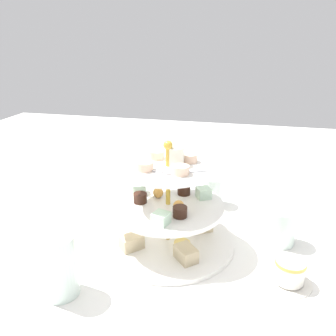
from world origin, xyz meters
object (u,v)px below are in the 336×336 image
tiered_serving_stand (168,213)px  butter_knife_left (86,203)px  water_glass_short_left (282,227)px  water_glass_tall_right (58,265)px  teacup_with_saucer (289,272)px  water_glass_mid_back (213,191)px

tiered_serving_stand → butter_knife_left: 0.32m
water_glass_short_left → butter_knife_left: bearing=171.0°
water_glass_tall_right → butter_knife_left: 0.37m
teacup_with_saucer → butter_knife_left: (-0.53, 0.23, -0.02)m
water_glass_tall_right → water_glass_mid_back: water_glass_tall_right is taller
water_glass_tall_right → water_glass_short_left: (0.41, 0.26, -0.02)m
teacup_with_saucer → butter_knife_left: bearing=157.0°
butter_knife_left → water_glass_mid_back: 0.36m
water_glass_tall_right → water_glass_short_left: size_ratio=1.44×
tiered_serving_stand → butter_knife_left: size_ratio=1.79×
butter_knife_left → water_glass_mid_back: size_ratio=2.08×
water_glass_short_left → water_glass_tall_right: bearing=-147.1°
butter_knife_left → water_glass_mid_back: bearing=137.3°
tiered_serving_stand → water_glass_mid_back: tiered_serving_stand is taller
teacup_with_saucer → water_glass_mid_back: bearing=120.6°
water_glass_short_left → teacup_with_saucer: (0.01, -0.14, -0.02)m
water_glass_short_left → water_glass_mid_back: water_glass_short_left is taller
tiered_serving_stand → water_glass_mid_back: bearing=70.3°
tiered_serving_stand → water_glass_tall_right: (-0.16, -0.21, -0.02)m
water_glass_short_left → butter_knife_left: (-0.53, 0.08, -0.04)m
teacup_with_saucer → butter_knife_left: 0.58m
water_glass_tall_right → water_glass_short_left: 0.49m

